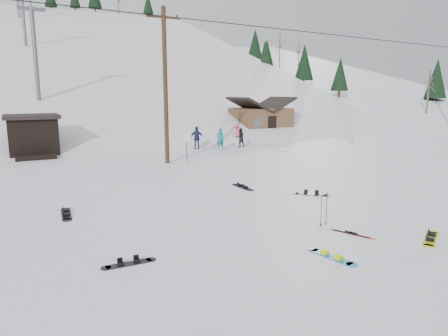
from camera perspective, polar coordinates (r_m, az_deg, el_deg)
name	(u,v)px	position (r m, az deg, el deg)	size (l,w,h in m)	color
ground	(269,248)	(11.33, 6.41, -11.22)	(200.00, 200.00, 0.00)	white
ski_slope	(68,199)	(66.00, -21.45, -4.17)	(60.00, 75.00, 45.00)	white
ridge_right	(288,175)	(74.86, 9.20, -1.05)	(34.00, 85.00, 36.00)	white
treeline_right	(310,119)	(65.91, 12.24, 6.91)	(20.00, 60.00, 10.00)	black
treeline_crest	(47,112)	(94.97, -24.02, 7.36)	(50.00, 6.00, 10.00)	black
utility_pole	(165,84)	(24.03, -8.38, 11.77)	(2.00, 0.26, 9.00)	#3A2819
trail_sign	(187,142)	(24.20, -5.36, 3.75)	(0.50, 0.09, 1.85)	#595B60
lift_hut	(33,135)	(29.79, -25.60, 4.24)	(3.40, 4.10, 2.75)	black
lift_tower_near	(35,49)	(38.91, -25.42, 15.16)	(2.20, 0.36, 8.00)	#595B60
lift_tower_mid	(23,10)	(59.59, -26.80, 19.51)	(2.20, 0.36, 8.00)	#595B60
cabin	(260,121)	(38.90, 5.22, 6.73)	(5.39, 4.40, 3.77)	brown
hero_snowboard	(332,256)	(11.00, 15.12, -12.09)	(0.51, 1.48, 0.10)	#1971A3
hero_skis	(351,234)	(12.83, 17.71, -8.91)	(0.66, 1.39, 0.08)	red
ski_poles	(324,209)	(13.20, 14.08, -5.71)	(0.30, 0.08, 1.09)	black
board_scatter_a	(129,263)	(10.53, -13.44, -13.09)	(1.39, 0.28, 0.10)	black
board_scatter_b	(66,214)	(15.13, -21.62, -6.11)	(0.41, 1.70, 0.12)	black
board_scatter_d	(311,194)	(17.13, 12.34, -3.66)	(1.18, 1.18, 0.11)	black
board_scatter_e	(431,238)	(13.30, 27.45, -8.90)	(1.44, 0.97, 0.11)	#E0F41B
board_scatter_f	(243,187)	(17.99, 2.67, -2.72)	(0.38, 1.56, 0.11)	black
skier_teal	(220,139)	(29.53, -0.55, 4.17)	(0.59, 0.39, 1.62)	#0B6C74
skier_dark	(240,138)	(31.14, 2.32, 4.37)	(0.72, 0.56, 1.48)	black
skier_pink	(237,133)	(33.97, 1.81, 5.00)	(1.02, 0.58, 1.57)	#E7517A
skier_navy	(197,138)	(29.94, -3.89, 4.31)	(1.00, 0.42, 1.70)	#1C2246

